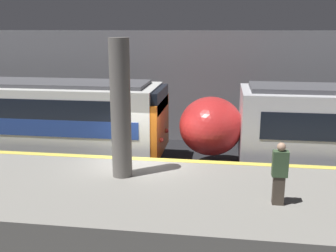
% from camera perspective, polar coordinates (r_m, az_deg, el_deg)
% --- Properties ---
extents(ground_plane, '(120.00, 120.00, 0.00)m').
position_cam_1_polar(ground_plane, '(13.88, -3.53, -8.84)').
color(ground_plane, black).
extents(platform, '(40.00, 4.94, 1.09)m').
position_cam_1_polar(platform, '(11.46, -6.11, -11.08)').
color(platform, gray).
rests_on(platform, ground).
extents(station_rear_barrier, '(50.00, 0.15, 5.27)m').
position_cam_1_polar(station_rear_barrier, '(19.03, 0.10, 5.75)').
color(station_rear_barrier, gray).
rests_on(station_rear_barrier, ground).
extents(support_pillar_near, '(0.59, 0.59, 4.05)m').
position_cam_1_polar(support_pillar_near, '(11.42, -6.89, 2.42)').
color(support_pillar_near, slate).
rests_on(support_pillar_near, platform).
extents(person_waiting, '(0.38, 0.24, 1.61)m').
position_cam_1_polar(person_waiting, '(10.14, 15.89, -6.49)').
color(person_waiting, '#473D33').
rests_on(person_waiting, platform).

